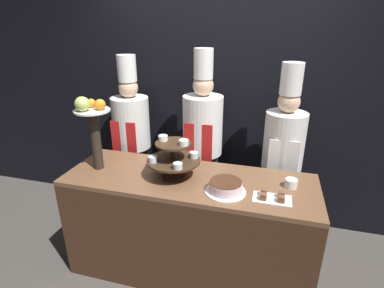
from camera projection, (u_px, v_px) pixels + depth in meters
wall_back at (215, 91)px, 3.07m from camera, size 10.00×0.06×2.80m
buffet_counter at (189, 225)px, 2.53m from camera, size 1.98×0.68×0.91m
tiered_stand at (174, 157)px, 2.32m from camera, size 0.42×0.42×0.33m
fruit_pedestal at (92, 123)px, 2.37m from camera, size 0.28×0.28×0.62m
cake_round at (226, 187)px, 2.15m from camera, size 0.30×0.30×0.09m
cup_white at (291, 183)px, 2.22m from camera, size 0.09×0.09×0.07m
cake_square_tray at (272, 197)px, 2.07m from camera, size 0.26×0.15×0.05m
chef_left at (132, 136)px, 3.09m from camera, size 0.37×0.37×1.78m
chef_center_left at (202, 140)px, 2.90m from camera, size 0.38×0.38×1.85m
chef_center_right at (283, 153)px, 2.73m from camera, size 0.36×0.36×1.75m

